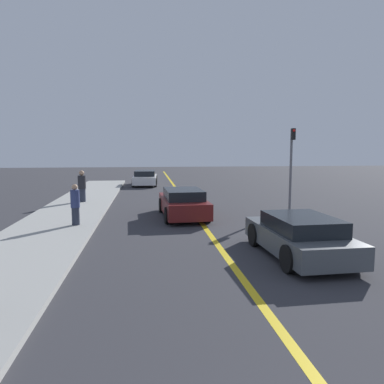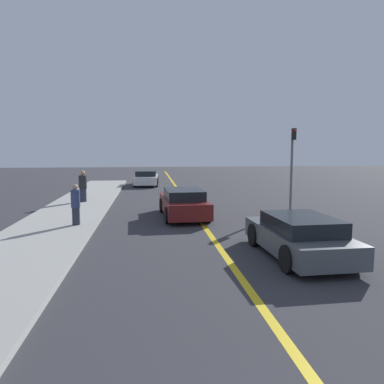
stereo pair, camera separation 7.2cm
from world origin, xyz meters
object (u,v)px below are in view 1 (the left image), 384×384
car_ahead_center (183,203)px  pedestrian_far_standing (75,205)px  car_far_distant (145,178)px  pedestrian_by_sign (82,186)px  traffic_light (291,161)px  car_near_right_lane (299,236)px

car_ahead_center → pedestrian_far_standing: pedestrian_far_standing is taller
car_far_distant → pedestrian_far_standing: bearing=-96.6°
car_far_distant → pedestrian_by_sign: 10.62m
traffic_light → car_ahead_center: bearing=-168.9°
car_near_right_lane → traffic_light: bearing=67.8°
pedestrian_by_sign → traffic_light: traffic_light is taller
car_ahead_center → pedestrian_by_sign: 6.83m
car_ahead_center → pedestrian_far_standing: (-4.34, -1.89, 0.30)m
pedestrian_by_sign → car_near_right_lane: bearing=-54.6°
car_ahead_center → car_far_distant: (-1.74, 14.54, -0.02)m
car_near_right_lane → car_ahead_center: car_ahead_center is taller
car_far_distant → pedestrian_far_standing: (-2.60, -16.43, 0.31)m
car_ahead_center → traffic_light: 5.82m
pedestrian_far_standing → pedestrian_by_sign: size_ratio=0.92×
pedestrian_far_standing → traffic_light: 10.31m
traffic_light → pedestrian_far_standing: bearing=-163.2°
car_ahead_center → pedestrian_far_standing: bearing=-159.2°
pedestrian_by_sign → car_ahead_center: bearing=-41.1°
car_near_right_lane → pedestrian_by_sign: pedestrian_by_sign is taller
car_ahead_center → traffic_light: traffic_light is taller
car_ahead_center → traffic_light: bearing=8.3°
car_ahead_center → car_near_right_lane: bearing=-70.4°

